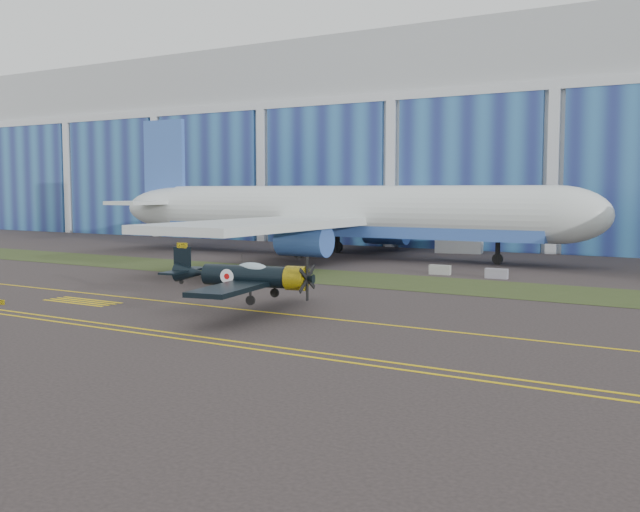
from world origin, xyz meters
The scene contains 12 objects.
ground centered at (0.00, 0.00, 0.00)m, with size 260.00×260.00×0.00m, color #39302F.
grass_median centered at (0.00, 14.00, 0.02)m, with size 260.00×10.00×0.02m, color #475128.
hangar centered at (0.00, 71.79, 14.96)m, with size 220.00×45.70×30.00m.
taxiway_centreline centered at (0.00, -5.00, 0.01)m, with size 200.00×0.20×0.02m, color yellow.
edge_line_near centered at (0.00, -14.50, 0.01)m, with size 80.00×0.20×0.02m, color yellow.
edge_line_far centered at (0.00, -13.50, 0.01)m, with size 80.00×0.20×0.02m, color yellow.
hold_short_ladder centered at (-18.00, -8.10, 0.01)m, with size 6.00×2.40×0.02m, color yellow, non-canonical shape.
warbird centered at (-5.09, -5.87, 2.40)m, with size 13.45×15.30×4.00m.
jetliner centered at (-20.30, 32.65, 11.88)m, with size 69.82×59.79×23.76m.
shipping_container centered at (-10.14, 44.45, 1.23)m, with size 5.70×2.28×2.47m, color silver.
barrier_a centered at (-2.90, 20.93, 0.45)m, with size 2.00×0.60×0.90m, color #9D9E97.
barrier_b centered at (2.59, 20.69, 0.45)m, with size 2.00×0.60×0.90m, color gray.
Camera 1 is at (23.96, -43.99, 7.95)m, focal length 42.00 mm.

